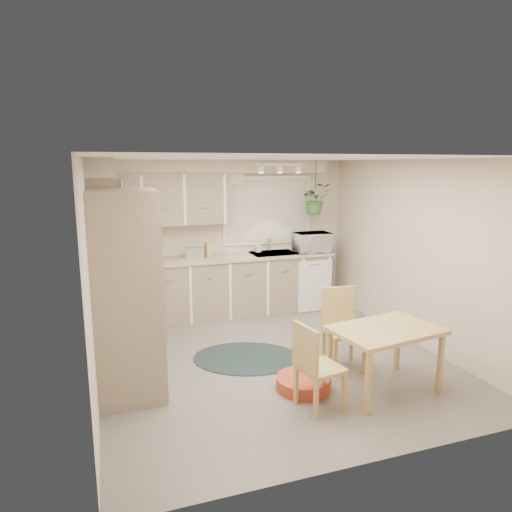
{
  "coord_description": "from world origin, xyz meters",
  "views": [
    {
      "loc": [
        -1.87,
        -4.87,
        2.33
      ],
      "look_at": [
        -0.02,
        0.55,
        1.18
      ],
      "focal_mm": 32.0,
      "sensor_mm": 36.0,
      "label": 1
    }
  ],
  "objects_px": {
    "microwave": "(312,240)",
    "chair_back": "(344,330)",
    "chair_left": "(320,365)",
    "braided_rug": "(247,358)",
    "dining_table": "(384,359)",
    "pet_bed": "(303,383)"
  },
  "relations": [
    {
      "from": "dining_table",
      "to": "pet_bed",
      "type": "relative_size",
      "value": 1.91
    },
    {
      "from": "chair_left",
      "to": "braided_rug",
      "type": "distance_m",
      "value": 1.42
    },
    {
      "from": "braided_rug",
      "to": "pet_bed",
      "type": "distance_m",
      "value": 0.99
    },
    {
      "from": "chair_left",
      "to": "chair_back",
      "type": "distance_m",
      "value": 0.97
    },
    {
      "from": "microwave",
      "to": "pet_bed",
      "type": "bearing_deg",
      "value": -116.93
    },
    {
      "from": "microwave",
      "to": "chair_left",
      "type": "bearing_deg",
      "value": -113.74
    },
    {
      "from": "chair_left",
      "to": "braided_rug",
      "type": "relative_size",
      "value": 0.66
    },
    {
      "from": "microwave",
      "to": "chair_back",
      "type": "bearing_deg",
      "value": -105.79
    },
    {
      "from": "chair_back",
      "to": "microwave",
      "type": "bearing_deg",
      "value": -100.09
    },
    {
      "from": "dining_table",
      "to": "pet_bed",
      "type": "bearing_deg",
      "value": 160.66
    },
    {
      "from": "dining_table",
      "to": "microwave",
      "type": "distance_m",
      "value": 2.94
    },
    {
      "from": "braided_rug",
      "to": "pet_bed",
      "type": "xyz_separation_m",
      "value": [
        0.33,
        -0.93,
        0.06
      ]
    },
    {
      "from": "chair_left",
      "to": "chair_back",
      "type": "height_order",
      "value": "chair_back"
    },
    {
      "from": "dining_table",
      "to": "chair_back",
      "type": "relative_size",
      "value": 1.17
    },
    {
      "from": "chair_back",
      "to": "pet_bed",
      "type": "height_order",
      "value": "chair_back"
    },
    {
      "from": "microwave",
      "to": "dining_table",
      "type": "bearing_deg",
      "value": -99.79
    },
    {
      "from": "chair_left",
      "to": "microwave",
      "type": "height_order",
      "value": "microwave"
    },
    {
      "from": "pet_bed",
      "to": "microwave",
      "type": "bearing_deg",
      "value": 62.73
    },
    {
      "from": "chair_back",
      "to": "chair_left",
      "type": "bearing_deg",
      "value": 53.13
    },
    {
      "from": "braided_rug",
      "to": "microwave",
      "type": "xyz_separation_m",
      "value": [
        1.62,
        1.58,
        1.13
      ]
    },
    {
      "from": "chair_back",
      "to": "dining_table",
      "type": "bearing_deg",
      "value": 108.35
    },
    {
      "from": "braided_rug",
      "to": "chair_left",
      "type": "bearing_deg",
      "value": -76.01
    }
  ]
}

